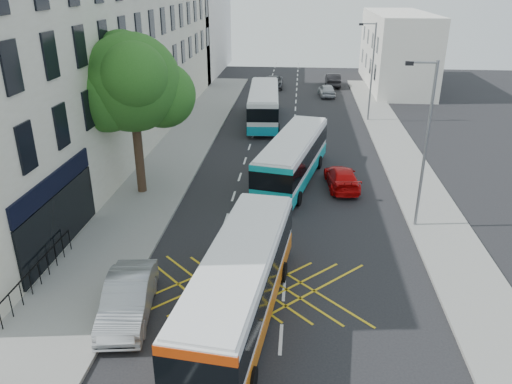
% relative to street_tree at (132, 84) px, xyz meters
% --- Properties ---
extents(pavement_left, '(5.00, 70.00, 0.15)m').
position_rel_street_tree_xyz_m(pavement_left, '(0.01, 0.03, -6.22)').
color(pavement_left, gray).
rests_on(pavement_left, ground).
extents(pavement_right, '(3.00, 70.00, 0.15)m').
position_rel_street_tree_xyz_m(pavement_right, '(16.01, 0.03, -6.22)').
color(pavement_right, gray).
rests_on(pavement_right, ground).
extents(terrace_main, '(8.30, 45.00, 13.50)m').
position_rel_street_tree_xyz_m(terrace_main, '(-5.49, 9.52, 0.46)').
color(terrace_main, beige).
rests_on(terrace_main, ground).
extents(terrace_far, '(8.00, 20.00, 10.00)m').
position_rel_street_tree_xyz_m(terrace_far, '(-5.49, 40.03, -1.29)').
color(terrace_far, silver).
rests_on(terrace_far, ground).
extents(building_right, '(6.00, 18.00, 8.00)m').
position_rel_street_tree_xyz_m(building_right, '(19.51, 33.03, -2.29)').
color(building_right, silver).
rests_on(building_right, ground).
extents(street_tree, '(6.30, 5.70, 8.80)m').
position_rel_street_tree_xyz_m(street_tree, '(0.00, 0.00, 0.00)').
color(street_tree, '#382619').
rests_on(street_tree, pavement_left).
extents(lamp_near, '(1.45, 0.15, 8.00)m').
position_rel_street_tree_xyz_m(lamp_near, '(14.71, -2.97, -1.68)').
color(lamp_near, slate).
rests_on(lamp_near, pavement_right).
extents(lamp_far, '(1.45, 0.15, 8.00)m').
position_rel_street_tree_xyz_m(lamp_far, '(14.71, 17.03, -1.68)').
color(lamp_far, slate).
rests_on(lamp_far, pavement_right).
extents(railings, '(0.08, 5.60, 1.14)m').
position_rel_street_tree_xyz_m(railings, '(-1.19, -9.67, -5.57)').
color(railings, black).
rests_on(railings, pavement_left).
extents(bus_near, '(3.48, 10.22, 2.82)m').
position_rel_street_tree_xyz_m(bus_near, '(6.99, -10.93, -4.81)').
color(bus_near, silver).
rests_on(bus_near, ground).
extents(bus_mid, '(4.40, 10.31, 2.82)m').
position_rel_street_tree_xyz_m(bus_mid, '(8.59, 2.60, -4.81)').
color(bus_mid, silver).
rests_on(bus_mid, ground).
extents(bus_far, '(3.00, 10.52, 2.92)m').
position_rel_street_tree_xyz_m(bus_far, '(5.86, 15.92, -4.75)').
color(bus_far, silver).
rests_on(bus_far, ground).
extents(parked_car_silver, '(2.18, 4.69, 1.49)m').
position_rel_street_tree_xyz_m(parked_car_silver, '(2.91, -11.12, -5.55)').
color(parked_car_silver, '#9A9DA1').
rests_on(parked_car_silver, ground).
extents(red_hatchback, '(2.10, 4.37, 1.23)m').
position_rel_street_tree_xyz_m(red_hatchback, '(11.52, 1.91, -5.68)').
color(red_hatchback, '#C60808').
rests_on(red_hatchback, ground).
extents(distant_car_grey, '(2.15, 4.53, 1.25)m').
position_rel_street_tree_xyz_m(distant_car_grey, '(5.87, 30.70, -5.67)').
color(distant_car_grey, '#43454B').
rests_on(distant_car_grey, ground).
extents(distant_car_silver, '(1.86, 3.90, 1.29)m').
position_rel_street_tree_xyz_m(distant_car_silver, '(11.67, 26.75, -5.65)').
color(distant_car_silver, '#B3B6BC').
rests_on(distant_car_silver, ground).
extents(distant_car_dark, '(1.60, 4.43, 1.45)m').
position_rel_street_tree_xyz_m(distant_car_dark, '(12.59, 32.17, -5.57)').
color(distant_car_dark, black).
rests_on(distant_car_dark, ground).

